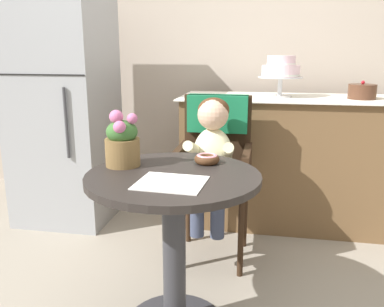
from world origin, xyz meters
TOP-DOWN VIEW (x-y plane):
  - back_wall at (0.00, 1.85)m, footprint 4.80×0.10m
  - cafe_table at (0.00, 0.00)m, footprint 0.72×0.72m
  - wicker_chair at (0.08, 0.76)m, footprint 0.42×0.45m
  - seated_child at (0.08, 0.60)m, footprint 0.27×0.32m
  - paper_napkin at (0.02, -0.12)m, footprint 0.27×0.24m
  - donut_front at (0.11, 0.18)m, footprint 0.11×0.11m
  - flower_vase at (-0.24, 0.08)m, footprint 0.15×0.15m
  - display_counter at (0.55, 1.30)m, footprint 1.56×0.62m
  - tiered_cake_stand at (0.44, 1.30)m, footprint 0.30×0.30m
  - round_layer_cake at (0.97, 1.28)m, footprint 0.18×0.18m
  - refrigerator at (-1.05, 1.10)m, footprint 0.64×0.63m

SIDE VIEW (x-z plane):
  - display_counter at x=0.55m, z-range 0.00..0.90m
  - cafe_table at x=0.00m, z-range 0.15..0.87m
  - wicker_chair at x=0.08m, z-range 0.16..1.12m
  - seated_child at x=0.08m, z-range 0.31..1.04m
  - paper_napkin at x=0.02m, z-range 0.72..0.72m
  - donut_front at x=0.11m, z-range 0.72..0.76m
  - flower_vase at x=-0.24m, z-range 0.71..0.95m
  - refrigerator at x=-1.05m, z-range 0.00..1.70m
  - round_layer_cake at x=0.97m, z-range 0.89..1.01m
  - tiered_cake_stand at x=0.44m, z-range 0.94..1.22m
  - back_wall at x=0.00m, z-range 0.00..2.70m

